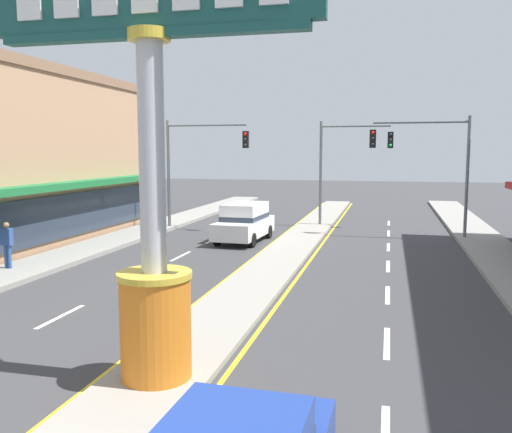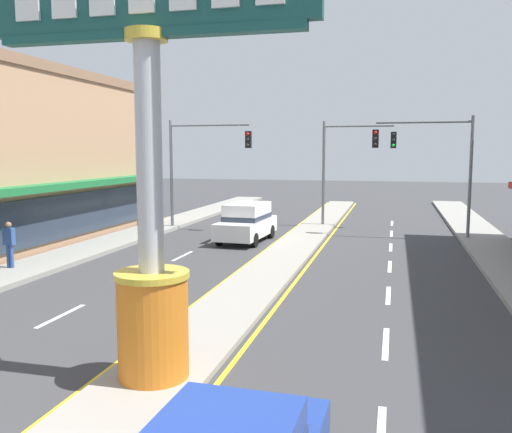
{
  "view_description": "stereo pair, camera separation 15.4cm",
  "coord_description": "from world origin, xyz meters",
  "px_view_note": "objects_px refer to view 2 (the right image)",
  "views": [
    {
      "loc": [
        4.26,
        -3.51,
        4.47
      ],
      "look_at": [
        0.57,
        11.58,
        2.6
      ],
      "focal_mm": 38.26,
      "sensor_mm": 36.0,
      "label": 1
    },
    {
      "loc": [
        4.41,
        -3.47,
        4.47
      ],
      "look_at": [
        0.57,
        11.58,
        2.6
      ],
      "focal_mm": 38.26,
      "sensor_mm": 36.0,
      "label": 2
    }
  ],
  "objects_px": {
    "traffic_light_left_side": "(200,155)",
    "suv_near_right_lane": "(247,222)",
    "traffic_light_right_side": "(434,156)",
    "district_sign": "(150,195)",
    "traffic_light_median_far": "(349,156)",
    "pedestrian_near_kerb": "(9,242)"
  },
  "relations": [
    {
      "from": "traffic_light_left_side",
      "to": "suv_near_right_lane",
      "type": "xyz_separation_m",
      "value": [
        3.59,
        -3.2,
        -3.26
      ]
    },
    {
      "from": "traffic_light_right_side",
      "to": "suv_near_right_lane",
      "type": "relative_size",
      "value": 1.32
    },
    {
      "from": "district_sign",
      "to": "traffic_light_left_side",
      "type": "xyz_separation_m",
      "value": [
        -6.25,
        19.74,
        0.59
      ]
    },
    {
      "from": "district_sign",
      "to": "traffic_light_left_side",
      "type": "height_order",
      "value": "district_sign"
    },
    {
      "from": "traffic_light_median_far",
      "to": "pedestrian_near_kerb",
      "type": "relative_size",
      "value": 3.63
    },
    {
      "from": "traffic_light_left_side",
      "to": "traffic_light_median_far",
      "type": "height_order",
      "value": "same"
    },
    {
      "from": "suv_near_right_lane",
      "to": "pedestrian_near_kerb",
      "type": "distance_m",
      "value": 11.11
    },
    {
      "from": "district_sign",
      "to": "suv_near_right_lane",
      "type": "distance_m",
      "value": 16.97
    },
    {
      "from": "traffic_light_right_side",
      "to": "traffic_light_median_far",
      "type": "bearing_deg",
      "value": 141.72
    },
    {
      "from": "traffic_light_median_far",
      "to": "suv_near_right_lane",
      "type": "height_order",
      "value": "traffic_light_median_far"
    },
    {
      "from": "traffic_light_median_far",
      "to": "district_sign",
      "type": "bearing_deg",
      "value": -94.53
    },
    {
      "from": "district_sign",
      "to": "suv_near_right_lane",
      "type": "relative_size",
      "value": 1.65
    },
    {
      "from": "district_sign",
      "to": "traffic_light_median_far",
      "type": "bearing_deg",
      "value": 85.47
    },
    {
      "from": "district_sign",
      "to": "suv_near_right_lane",
      "type": "xyz_separation_m",
      "value": [
        -2.66,
        16.55,
        -2.67
      ]
    },
    {
      "from": "traffic_light_left_side",
      "to": "traffic_light_median_far",
      "type": "relative_size",
      "value": 1.0
    },
    {
      "from": "pedestrian_near_kerb",
      "to": "district_sign",
      "type": "bearing_deg",
      "value": -39.43
    },
    {
      "from": "district_sign",
      "to": "traffic_light_left_side",
      "type": "relative_size",
      "value": 1.25
    },
    {
      "from": "district_sign",
      "to": "traffic_light_median_far",
      "type": "distance_m",
      "value": 22.92
    },
    {
      "from": "traffic_light_right_side",
      "to": "suv_near_right_lane",
      "type": "height_order",
      "value": "traffic_light_right_side"
    },
    {
      "from": "traffic_light_right_side",
      "to": "pedestrian_near_kerb",
      "type": "bearing_deg",
      "value": -143.05
    },
    {
      "from": "traffic_light_right_side",
      "to": "traffic_light_left_side",
      "type": "bearing_deg",
      "value": 178.13
    },
    {
      "from": "traffic_light_left_side",
      "to": "pedestrian_near_kerb",
      "type": "height_order",
      "value": "traffic_light_left_side"
    }
  ]
}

